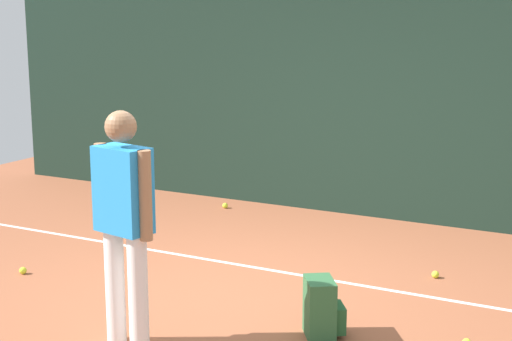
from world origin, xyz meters
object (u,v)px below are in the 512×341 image
(backpack, at_px, (322,309))
(tennis_ball_near_player, at_px, (435,274))
(tennis_ball_far_left, at_px, (23,271))
(tennis_player, at_px, (124,215))
(tennis_ball_by_fence, at_px, (225,206))

(backpack, height_order, tennis_ball_near_player, backpack)
(tennis_ball_near_player, relative_size, tennis_ball_far_left, 1.00)
(tennis_ball_far_left, bearing_deg, tennis_player, -24.41)
(tennis_player, xyz_separation_m, tennis_ball_near_player, (1.58, 2.45, -0.93))
(backpack, distance_m, tennis_ball_far_left, 2.96)
(tennis_ball_by_fence, relative_size, tennis_ball_far_left, 1.00)
(tennis_ball_by_fence, distance_m, tennis_ball_far_left, 2.99)
(tennis_player, height_order, tennis_ball_near_player, tennis_player)
(tennis_player, bearing_deg, tennis_ball_by_fence, 120.58)
(tennis_player, bearing_deg, tennis_ball_near_player, 68.03)
(tennis_player, height_order, tennis_ball_by_fence, tennis_player)
(backpack, distance_m, tennis_ball_near_player, 1.71)
(tennis_player, bearing_deg, backpack, 45.15)
(tennis_ball_near_player, bearing_deg, backpack, -104.00)
(tennis_ball_by_fence, bearing_deg, backpack, -49.69)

